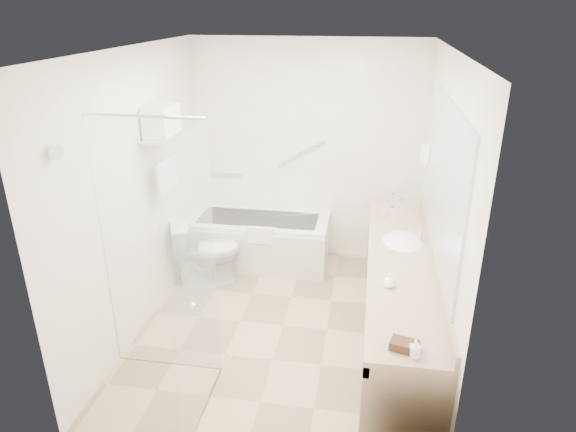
% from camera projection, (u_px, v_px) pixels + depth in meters
% --- Properties ---
extents(floor, '(3.20, 3.20, 0.00)m').
position_uv_depth(floor, '(283.00, 325.00, 4.85)').
color(floor, tan).
rests_on(floor, ground).
extents(ceiling, '(2.60, 3.20, 0.10)m').
position_uv_depth(ceiling, '(282.00, 49.00, 3.89)').
color(ceiling, white).
rests_on(ceiling, wall_back).
extents(wall_back, '(2.60, 0.10, 2.50)m').
position_uv_depth(wall_back, '(306.00, 152.00, 5.83)').
color(wall_back, white).
rests_on(wall_back, ground).
extents(wall_front, '(2.60, 0.10, 2.50)m').
position_uv_depth(wall_front, '(234.00, 302.00, 2.92)').
color(wall_front, white).
rests_on(wall_front, ground).
extents(wall_left, '(0.10, 3.20, 2.50)m').
position_uv_depth(wall_left, '(139.00, 194.00, 4.57)').
color(wall_left, white).
rests_on(wall_left, ground).
extents(wall_right, '(0.10, 3.20, 2.50)m').
position_uv_depth(wall_right, '(439.00, 212.00, 4.18)').
color(wall_right, white).
rests_on(wall_right, ground).
extents(bathtub, '(1.60, 0.73, 0.59)m').
position_uv_depth(bathtub, '(259.00, 240.00, 5.95)').
color(bathtub, white).
rests_on(bathtub, floor).
extents(grab_bar_short, '(0.40, 0.03, 0.03)m').
position_uv_depth(grab_bar_short, '(226.00, 174.00, 6.05)').
color(grab_bar_short, silver).
rests_on(grab_bar_short, wall_back).
extents(grab_bar_long, '(0.53, 0.03, 0.33)m').
position_uv_depth(grab_bar_long, '(302.00, 153.00, 5.80)').
color(grab_bar_long, silver).
rests_on(grab_bar_long, wall_back).
extents(shower_enclosure, '(0.96, 0.91, 2.11)m').
position_uv_depth(shower_enclosure, '(174.00, 267.00, 3.69)').
color(shower_enclosure, silver).
rests_on(shower_enclosure, floor).
extents(towel_shelf, '(0.24, 0.55, 0.81)m').
position_uv_depth(towel_shelf, '(162.00, 130.00, 4.67)').
color(towel_shelf, silver).
rests_on(towel_shelf, wall_left).
extents(vanity_counter, '(0.55, 2.70, 0.95)m').
position_uv_depth(vanity_counter, '(399.00, 283.00, 4.32)').
color(vanity_counter, tan).
rests_on(vanity_counter, floor).
extents(sink, '(0.40, 0.52, 0.14)m').
position_uv_depth(sink, '(403.00, 244.00, 4.61)').
color(sink, white).
rests_on(sink, vanity_counter).
extents(faucet, '(0.03, 0.03, 0.14)m').
position_uv_depth(faucet, '(421.00, 234.00, 4.54)').
color(faucet, silver).
rests_on(faucet, vanity_counter).
extents(mirror, '(0.02, 2.00, 1.20)m').
position_uv_depth(mirror, '(444.00, 183.00, 3.93)').
color(mirror, '#ADB3B9').
rests_on(mirror, wall_right).
extents(hairdryer_unit, '(0.08, 0.10, 0.18)m').
position_uv_depth(hairdryer_unit, '(425.00, 153.00, 5.06)').
color(hairdryer_unit, white).
rests_on(hairdryer_unit, wall_right).
extents(toilet, '(0.82, 0.66, 0.71)m').
position_uv_depth(toilet, '(207.00, 252.00, 5.50)').
color(toilet, white).
rests_on(toilet, floor).
extents(amenity_basket, '(0.19, 0.15, 0.06)m').
position_uv_depth(amenity_basket, '(404.00, 345.00, 3.15)').
color(amenity_basket, '#442818').
rests_on(amenity_basket, vanity_counter).
extents(soap_bottle_a, '(0.08, 0.13, 0.05)m').
position_uv_depth(soap_bottle_a, '(414.00, 353.00, 3.08)').
color(soap_bottle_a, white).
rests_on(soap_bottle_a, vanity_counter).
extents(soap_bottle_b, '(0.11, 0.13, 0.09)m').
position_uv_depth(soap_bottle_b, '(389.00, 282.00, 3.83)').
color(soap_bottle_b, white).
rests_on(soap_bottle_b, vanity_counter).
extents(water_bottle_left, '(0.05, 0.05, 0.18)m').
position_uv_depth(water_bottle_left, '(400.00, 208.00, 5.12)').
color(water_bottle_left, silver).
rests_on(water_bottle_left, vanity_counter).
extents(water_bottle_mid, '(0.07, 0.07, 0.22)m').
position_uv_depth(water_bottle_mid, '(392.00, 216.00, 4.86)').
color(water_bottle_mid, silver).
rests_on(water_bottle_mid, vanity_counter).
extents(water_bottle_right, '(0.05, 0.05, 0.17)m').
position_uv_depth(water_bottle_right, '(393.00, 201.00, 5.30)').
color(water_bottle_right, silver).
rests_on(water_bottle_right, vanity_counter).
extents(drinking_glass_near, '(0.08, 0.08, 0.09)m').
position_uv_depth(drinking_glass_near, '(389.00, 229.00, 4.73)').
color(drinking_glass_near, silver).
rests_on(drinking_glass_near, vanity_counter).
extents(drinking_glass_far, '(0.07, 0.07, 0.08)m').
position_uv_depth(drinking_glass_far, '(383.00, 213.00, 5.10)').
color(drinking_glass_far, silver).
rests_on(drinking_glass_far, vanity_counter).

